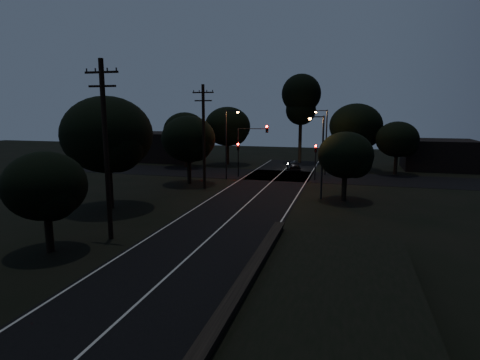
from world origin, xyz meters
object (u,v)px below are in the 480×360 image
Objects in this scene: tall_pine at (301,99)px; signal_mast at (252,141)px; streetlight_a at (228,139)px; car at (294,166)px; streetlight_b at (325,138)px; utility_pole_mid at (106,148)px; signal_right at (316,156)px; utility_pole_far at (204,135)px; streetlight_c at (321,151)px; signal_left at (238,153)px.

tall_pine is 16.36m from signal_mast.
streetlight_a is 2.00× the size of car.
streetlight_b is 2.00× the size of car.
signal_right is at bearing 67.01° from utility_pole_mid.
signal_right is at bearing 37.00° from utility_pole_far.
streetlight_b is at bearing 80.00° from signal_right.
streetlight_a and streetlight_b have the same top height.
signal_right is at bearing 105.34° from car.
signal_mast reaches higher than signal_right.
signal_right is 0.55× the size of streetlight_c.
tall_pine is 3.24× the size of signal_left.
signal_left is at bearing 70.41° from streetlight_a.
signal_mast is 1.56× the size of car.
signal_left is at bearing 136.24° from streetlight_c.
signal_right is at bearing -0.03° from signal_mast.
streetlight_b is (9.91, 4.01, 1.80)m from signal_left.
streetlight_a is at bearing 83.41° from utility_pole_far.
signal_left is 1.02× the size of car.
streetlight_b reaches higher than signal_left.
streetlight_a is 1.00× the size of streetlight_b.
signal_left is 14.52m from streetlight_c.
tall_pine reaches higher than streetlight_c.
car is (7.32, 14.00, -4.80)m from utility_pole_far.
signal_left is (-5.60, -15.01, -6.72)m from tall_pine.
streetlight_a is 12.19m from streetlight_b.
tall_pine is 18.79m from streetlight_a.
signal_right is 4.45m from streetlight_b.
signal_left is at bearing -110.46° from tall_pine.
tall_pine is at bearing 111.38° from streetlight_b.
signal_mast is at bearing 131.19° from streetlight_c.
streetlight_c is at bearing -9.60° from utility_pole_far.
streetlight_b is 5.96m from car.
streetlight_c is at bearing -87.86° from streetlight_b.
signal_right is at bearing 11.34° from streetlight_a.
signal_right is 7.66m from signal_mast.
streetlight_a is (-2.39, -1.99, 0.30)m from signal_mast.
utility_pole_far is at bearing 170.40° from streetlight_c.
tall_pine reaches higher than signal_right.
tall_pine is 25.99m from streetlight_c.
tall_pine reaches higher than signal_mast.
streetlight_b is at bearing 29.48° from streetlight_a.
streetlight_c is (10.43, -9.99, 1.51)m from signal_left.
utility_pole_far is 12.05m from streetlight_c.
tall_pine is at bearing 69.54° from signal_left.
signal_mast is 9.15m from streetlight_b.
utility_pole_mid is 2.68× the size of signal_right.
streetlight_c is (0.52, -14.00, -0.29)m from streetlight_b.
streetlight_a reaches higher than signal_mast.
utility_pole_far is 2.62× the size of car.
streetlight_a is (-0.71, -1.99, 1.80)m from signal_left.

